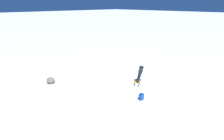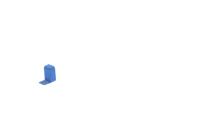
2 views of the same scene
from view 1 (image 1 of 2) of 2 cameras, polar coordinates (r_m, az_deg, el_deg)
name	(u,v)px [view 1 (image 1 of 2)]	position (r m, az deg, el deg)	size (l,w,h in m)	color
ground_plane	(135,82)	(15.30, 7.62, -3.89)	(300.00, 300.00, 0.00)	white
skier	(140,72)	(14.74, 9.17, -0.77)	(1.43, 1.68, 1.79)	black
spare_backpack	(141,97)	(12.53, 9.54, -8.64)	(0.29, 0.35, 0.50)	#194293
exposed_boulder_0	(51,80)	(15.73, -19.39, -3.23)	(0.77, 0.66, 0.50)	#7A664C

